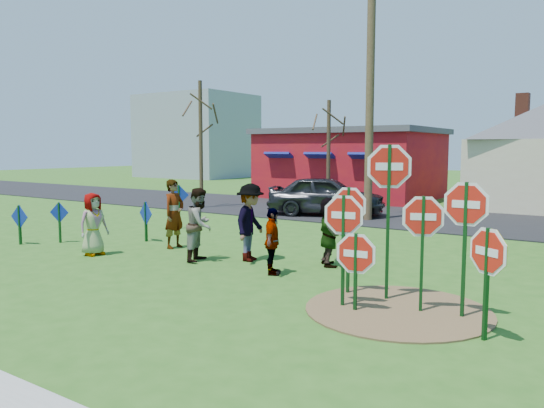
{
  "coord_description": "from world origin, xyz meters",
  "views": [
    {
      "loc": [
        7.69,
        -9.64,
        2.81
      ],
      "look_at": [
        0.38,
        1.2,
        1.43
      ],
      "focal_mm": 35.0,
      "sensor_mm": 36.0,
      "label": 1
    }
  ],
  "objects": [
    {
      "name": "blue_diamond_a",
      "position": [
        -7.0,
        -1.05,
        0.71
      ],
      "size": [
        0.7,
        0.1,
        1.17
      ],
      "rotation": [
        0.0,
        0.0,
        0.12
      ],
      "color": "#103E16",
      "rests_on": "ground"
    },
    {
      "name": "dirt_patch",
      "position": [
        4.5,
        -1.0,
        0.01
      ],
      "size": [
        3.2,
        3.2,
        0.03
      ],
      "primitive_type": "cylinder",
      "color": "brown",
      "rests_on": "ground"
    },
    {
      "name": "stop_sign_e",
      "position": [
        3.89,
        -1.44,
        0.94
      ],
      "size": [
        0.96,
        0.13,
        1.49
      ],
      "rotation": [
        0.0,
        0.0,
        0.12
      ],
      "color": "#103E16",
      "rests_on": "ground"
    },
    {
      "name": "stop_sign_f",
      "position": [
        6.07,
        -1.65,
        1.23
      ],
      "size": [
        0.81,
        0.53,
        1.8
      ],
      "rotation": [
        0.0,
        0.0,
        -0.57
      ],
      "color": "#103E16",
      "rests_on": "ground"
    },
    {
      "name": "person_a",
      "position": [
        -3.91,
        -0.84,
        0.83
      ],
      "size": [
        0.59,
        0.85,
        1.65
      ],
      "primitive_type": "imported",
      "rotation": [
        0.0,
        0.0,
        1.49
      ],
      "color": "#3E4F7F",
      "rests_on": "ground"
    },
    {
      "name": "person_e",
      "position": [
        1.21,
        -0.02,
        0.75
      ],
      "size": [
        0.71,
        0.95,
        1.5
      ],
      "primitive_type": "imported",
      "rotation": [
        0.0,
        0.0,
        2.02
      ],
      "color": "#4C2F5A",
      "rests_on": "ground"
    },
    {
      "name": "stop_sign_d",
      "position": [
        4.85,
        -0.86,
        1.51
      ],
      "size": [
        0.9,
        0.37,
        2.14
      ],
      "rotation": [
        0.0,
        0.0,
        0.38
      ],
      "color": "#103E16",
      "rests_on": "ground"
    },
    {
      "name": "stop_sign_b",
      "position": [
        4.08,
        -0.48,
        2.2
      ],
      "size": [
        1.01,
        0.48,
        3.03
      ],
      "rotation": [
        0.0,
        0.0,
        0.43
      ],
      "color": "#103E16",
      "rests_on": "ground"
    },
    {
      "name": "person_b",
      "position": [
        -2.87,
        1.09,
        0.97
      ],
      "size": [
        0.48,
        0.72,
        1.94
      ],
      "primitive_type": "imported",
      "rotation": [
        0.0,
        0.0,
        1.59
      ],
      "color": "#1D6961",
      "rests_on": "ground"
    },
    {
      "name": "blue_diamond_d",
      "position": [
        -5.26,
        3.77,
        0.97
      ],
      "size": [
        0.65,
        0.34,
        1.55
      ],
      "rotation": [
        0.0,
        0.0,
        0.47
      ],
      "color": "#103E16",
      "rests_on": "ground"
    },
    {
      "name": "blue_diamond_c",
      "position": [
        -4.34,
        1.38,
        0.74
      ],
      "size": [
        0.71,
        0.2,
        1.22
      ],
      "rotation": [
        0.0,
        0.0,
        -0.25
      ],
      "color": "#103E16",
      "rests_on": "ground"
    },
    {
      "name": "utility_pole",
      "position": [
        -0.66,
        9.43,
        5.32
      ],
      "size": [
        2.41,
        0.82,
        10.11
      ],
      "rotation": [
        0.0,
        0.0,
        0.28
      ],
      "color": "#4C3823",
      "rests_on": "ground"
    },
    {
      "name": "stop_sign_g",
      "position": [
        3.3,
        -0.5,
        1.53
      ],
      "size": [
        0.95,
        0.1,
        2.2
      ],
      "rotation": [
        0.0,
        0.0,
        0.08
      ],
      "color": "#103E16",
      "rests_on": "ground"
    },
    {
      "name": "blue_diamond_b",
      "position": [
        -6.3,
        -0.22,
        0.76
      ],
      "size": [
        0.59,
        0.23,
        1.22
      ],
      "rotation": [
        0.0,
        0.0,
        0.36
      ],
      "color": "#103E16",
      "rests_on": "ground"
    },
    {
      "name": "ground",
      "position": [
        0.0,
        0.0,
        0.0
      ],
      "size": [
        120.0,
        120.0,
        0.0
      ],
      "primitive_type": "plane",
      "color": "#2A5919",
      "rests_on": "ground"
    },
    {
      "name": "stop_sign_a",
      "position": [
        3.59,
        -1.31,
        1.46
      ],
      "size": [
        0.95,
        0.2,
        2.13
      ],
      "rotation": [
        0.0,
        0.0,
        0.19
      ],
      "color": "#103E16",
      "rests_on": "ground"
    },
    {
      "name": "stop_sign_c",
      "position": [
        5.53,
        -0.77,
        1.67
      ],
      "size": [
        1.0,
        0.07,
        2.4
      ],
      "rotation": [
        0.0,
        0.0,
        0.0
      ],
      "color": "#103E16",
      "rests_on": "ground"
    },
    {
      "name": "person_d",
      "position": [
        -0.06,
        0.9,
        0.97
      ],
      "size": [
        0.99,
        1.39,
        1.94
      ],
      "primitive_type": "imported",
      "rotation": [
        0.0,
        0.0,
        1.8
      ],
      "color": "#333338",
      "rests_on": "ground"
    },
    {
      "name": "red_building",
      "position": [
        -5.5,
        17.99,
        1.97
      ],
      "size": [
        9.4,
        7.69,
        3.9
      ],
      "color": "maroon",
      "rests_on": "ground"
    },
    {
      "name": "distant_building",
      "position": [
        -28.0,
        30.0,
        4.0
      ],
      "size": [
        10.0,
        8.0,
        8.0
      ],
      "primitive_type": "cube",
      "color": "#8C939E",
      "rests_on": "ground"
    },
    {
      "name": "bare_tree_west",
      "position": [
        -8.93,
        9.08,
        3.83
      ],
      "size": [
        1.8,
        1.8,
        5.91
      ],
      "color": "#382819",
      "rests_on": "ground"
    },
    {
      "name": "person_f",
      "position": [
        1.83,
        1.5,
        0.83
      ],
      "size": [
        1.31,
        1.52,
        1.65
      ],
      "primitive_type": "imported",
      "rotation": [
        0.0,
        0.0,
        2.22
      ],
      "color": "#1E4923",
      "rests_on": "ground"
    },
    {
      "name": "person_c",
      "position": [
        -1.11,
        0.2,
        0.92
      ],
      "size": [
        0.93,
        1.06,
        1.83
      ],
      "primitive_type": "imported",
      "rotation": [
        0.0,
        0.0,
        1.88
      ],
      "color": "brown",
      "rests_on": "ground"
    },
    {
      "name": "bare_tree_east",
      "position": [
        -3.95,
        12.33,
        3.25
      ],
      "size": [
        1.8,
        1.8,
        5.02
      ],
      "color": "#382819",
      "rests_on": "ground"
    },
    {
      "name": "road",
      "position": [
        0.0,
        11.5,
        0.02
      ],
      "size": [
        120.0,
        7.5,
        0.04
      ],
      "primitive_type": "cube",
      "color": "black",
      "rests_on": "ground"
    },
    {
      "name": "suv",
      "position": [
        -2.69,
        9.8,
        0.86
      ],
      "size": [
        5.17,
        3.41,
        1.64
      ],
      "primitive_type": "imported",
      "rotation": [
        0.0,
        0.0,
        1.91
      ],
      "color": "#2F2F35",
      "rests_on": "road"
    }
  ]
}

